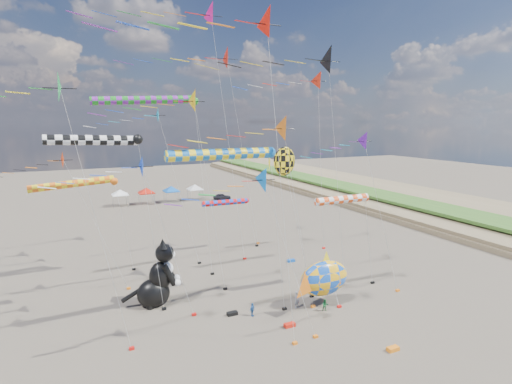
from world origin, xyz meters
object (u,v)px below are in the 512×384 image
Objects in this scene: cat_inflatable at (156,273)px; fish_inflatable at (324,278)px; person_adult at (297,300)px; parked_car at (222,197)px; child_blue at (252,310)px; child_green at (325,305)px.

fish_inflatable is (13.34, -6.53, -0.41)m from cat_inflatable.
parked_car is at bearing 60.88° from person_adult.
fish_inflatable is 4.32× the size of person_adult.
cat_inflatable is 49.28m from parked_car.
child_blue is 51.89m from parked_car.
fish_inflatable reaches higher than person_adult.
child_blue is at bearing -177.15° from child_green.
cat_inflatable is at bearing 153.91° from fish_inflatable.
cat_inflatable is at bearing 169.65° from child_green.
person_adult is (-2.33, 0.60, -1.82)m from fish_inflatable.
fish_inflatable is 2.31m from child_green.
child_green is 6.38m from child_blue.
child_green is (1.87, -1.61, -0.21)m from person_adult.
fish_inflatable is at bearing -15.82° from cat_inflatable.
cat_inflatable reaches higher than person_adult.
fish_inflatable is 6.91m from child_blue.
child_green is at bearing -20.10° from cat_inflatable.
cat_inflatable is at bearing 135.52° from person_adult.
parked_car reaches higher than child_green.
child_blue is at bearing -29.58° from cat_inflatable.
person_adult reaches higher than parked_car.
parked_car is (11.45, 49.73, -0.12)m from person_adult.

